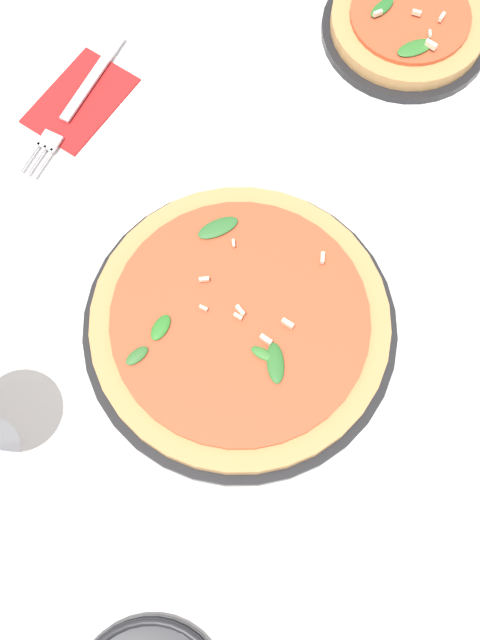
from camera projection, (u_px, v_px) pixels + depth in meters
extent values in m
plane|color=silver|center=(251.00, 299.00, 0.82)|extent=(6.00, 6.00, 0.00)
cylinder|color=black|center=(240.00, 328.00, 0.80)|extent=(0.34, 0.34, 0.01)
cylinder|color=#B7844C|center=(240.00, 323.00, 0.79)|extent=(0.32, 0.32, 0.02)
cylinder|color=#C64728|center=(240.00, 319.00, 0.78)|extent=(0.27, 0.27, 0.01)
ellipsoid|color=#32642C|center=(137.00, 356.00, 0.76)|extent=(0.03, 0.01, 0.01)
ellipsoid|color=#346F2C|center=(263.00, 354.00, 0.76)|extent=(0.02, 0.03, 0.01)
ellipsoid|color=#2A6327|center=(275.00, 363.00, 0.75)|extent=(0.04, 0.05, 0.01)
ellipsoid|color=#2E632C|center=(218.00, 228.00, 0.80)|extent=(0.05, 0.03, 0.01)
ellipsoid|color=#2B7125|center=(161.00, 327.00, 0.77)|extent=(0.03, 0.03, 0.01)
cube|color=beige|center=(204.00, 279.00, 0.78)|extent=(0.01, 0.01, 0.01)
cube|color=beige|center=(240.00, 311.00, 0.77)|extent=(0.00, 0.01, 0.01)
cube|color=beige|center=(233.00, 243.00, 0.79)|extent=(0.01, 0.01, 0.00)
cube|color=beige|center=(266.00, 340.00, 0.76)|extent=(0.01, 0.01, 0.01)
cube|color=beige|center=(238.00, 316.00, 0.77)|extent=(0.01, 0.01, 0.01)
cube|color=beige|center=(289.00, 323.00, 0.76)|extent=(0.01, 0.01, 0.01)
cube|color=beige|center=(203.00, 308.00, 0.77)|extent=(0.01, 0.01, 0.00)
cube|color=beige|center=(322.00, 258.00, 0.79)|extent=(0.01, 0.01, 0.01)
cylinder|color=black|center=(406.00, 30.00, 0.93)|extent=(0.21, 0.21, 0.01)
cylinder|color=#B7844C|center=(408.00, 22.00, 0.92)|extent=(0.19, 0.19, 0.02)
cylinder|color=#C64728|center=(410.00, 15.00, 0.91)|extent=(0.15, 0.15, 0.01)
ellipsoid|color=#2F6D29|center=(415.00, 48.00, 0.88)|extent=(0.05, 0.03, 0.01)
ellipsoid|color=#266728|center=(382.00, 8.00, 0.90)|extent=(0.04, 0.02, 0.01)
cube|color=beige|center=(431.00, 45.00, 0.88)|extent=(0.01, 0.01, 0.01)
cube|color=beige|center=(442.00, 17.00, 0.89)|extent=(0.01, 0.01, 0.01)
cube|color=beige|center=(417.00, 13.00, 0.90)|extent=(0.01, 0.01, 0.01)
cube|color=beige|center=(378.00, 13.00, 0.90)|extent=(0.01, 0.01, 0.01)
cube|color=beige|center=(430.00, 34.00, 0.89)|extent=(0.01, 0.01, 0.00)
cube|color=#B21E1E|center=(80.00, 100.00, 0.90)|extent=(0.15, 0.12, 0.01)
cube|color=silver|center=(93.00, 77.00, 0.91)|extent=(0.13, 0.07, 0.00)
cube|color=silver|center=(50.00, 141.00, 0.88)|extent=(0.03, 0.03, 0.00)
cube|color=silver|center=(30.00, 157.00, 0.87)|extent=(0.04, 0.02, 0.00)
cube|color=silver|center=(37.00, 160.00, 0.87)|extent=(0.04, 0.02, 0.00)
cube|color=silver|center=(43.00, 163.00, 0.87)|extent=(0.04, 0.02, 0.00)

